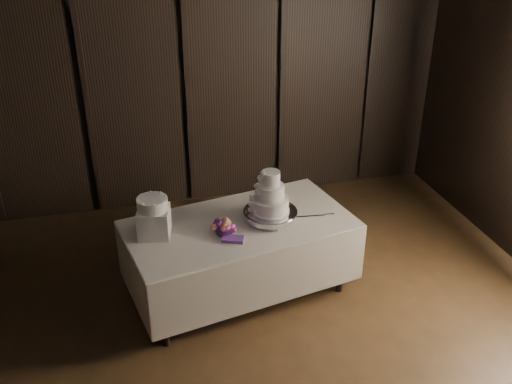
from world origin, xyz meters
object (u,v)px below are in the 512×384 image
Objects in this scene: small_cake at (152,204)px; bouquet at (224,228)px; cake_stand at (270,215)px; wedding_cake at (268,197)px; display_table at (240,255)px; box_pedestal at (154,222)px.

bouquet is at bearing -13.20° from small_cake.
cake_stand is 1.25× the size of wedding_cake.
small_cake is at bearing 173.90° from wedding_cake.
display_table is 0.98m from small_cake.
box_pedestal is at bearing 166.80° from bouquet.
cake_stand is 1.86× the size of box_pedestal.
small_cake is (-0.99, 0.01, 0.06)m from wedding_cake.
wedding_cake reaches higher than small_cake.
bouquet is 1.50× the size of box_pedestal.
small_cake reaches higher than cake_stand.
wedding_cake reaches higher than cake_stand.
wedding_cake is 1.50× the size of small_cake.
box_pedestal reaches higher than bouquet.
bouquet is (-0.17, -0.15, 0.41)m from display_table.
wedding_cake is (-0.03, -0.02, 0.20)m from cake_stand.
wedding_cake is at bearing -17.55° from display_table.
cake_stand is at bearing -13.61° from display_table.
cake_stand reaches higher than display_table.
wedding_cake is 1.48× the size of box_pedestal.
small_cake is at bearing 0.00° from box_pedestal.
wedding_cake is at bearing -150.26° from cake_stand.
bouquet is (-0.45, -0.14, 0.02)m from cake_stand.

